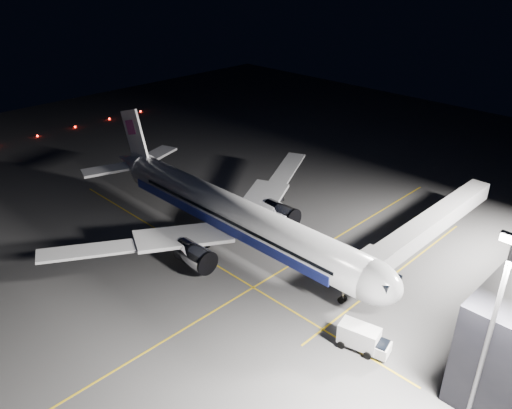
{
  "coord_description": "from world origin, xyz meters",
  "views": [
    {
      "loc": [
        49.52,
        -45.08,
        40.98
      ],
      "look_at": [
        0.91,
        3.66,
        6.0
      ],
      "focal_mm": 35.0,
      "sensor_mm": 36.0,
      "label": 1
    }
  ],
  "objects_px": {
    "safety_cone_b": "(275,219)",
    "safety_cone_c": "(251,204)",
    "safety_cone_a": "(287,214)",
    "airliner": "(230,213)",
    "floodlight_mast_south": "(494,318)",
    "baggage_tug": "(276,196)",
    "jet_bridge": "(426,227)",
    "service_truck": "(363,338)"
  },
  "relations": [
    {
      "from": "floodlight_mast_south",
      "to": "safety_cone_c",
      "type": "relative_size",
      "value": 40.04
    },
    {
      "from": "airliner",
      "to": "jet_bridge",
      "type": "relative_size",
      "value": 1.79
    },
    {
      "from": "safety_cone_a",
      "to": "baggage_tug",
      "type": "bearing_deg",
      "value": 150.58
    },
    {
      "from": "jet_bridge",
      "to": "safety_cone_c",
      "type": "bearing_deg",
      "value": -167.22
    },
    {
      "from": "safety_cone_a",
      "to": "safety_cone_b",
      "type": "relative_size",
      "value": 0.91
    },
    {
      "from": "safety_cone_a",
      "to": "safety_cone_c",
      "type": "xyz_separation_m",
      "value": [
        -7.42,
        -1.57,
        -0.04
      ]
    },
    {
      "from": "safety_cone_a",
      "to": "airliner",
      "type": "bearing_deg",
      "value": -92.23
    },
    {
      "from": "floodlight_mast_south",
      "to": "baggage_tug",
      "type": "relative_size",
      "value": 7.67
    },
    {
      "from": "airliner",
      "to": "baggage_tug",
      "type": "bearing_deg",
      "value": 107.38
    },
    {
      "from": "airliner",
      "to": "safety_cone_b",
      "type": "distance_m",
      "value": 11.05
    },
    {
      "from": "floodlight_mast_south",
      "to": "safety_cone_c",
      "type": "distance_m",
      "value": 52.43
    },
    {
      "from": "airliner",
      "to": "safety_cone_c",
      "type": "relative_size",
      "value": 118.93
    },
    {
      "from": "floodlight_mast_south",
      "to": "baggage_tug",
      "type": "distance_m",
      "value": 52.3
    },
    {
      "from": "floodlight_mast_south",
      "to": "safety_cone_c",
      "type": "height_order",
      "value": "floodlight_mast_south"
    },
    {
      "from": "floodlight_mast_south",
      "to": "safety_cone_b",
      "type": "bearing_deg",
      "value": 158.69
    },
    {
      "from": "safety_cone_c",
      "to": "service_truck",
      "type": "bearing_deg",
      "value": -25.29
    },
    {
      "from": "baggage_tug",
      "to": "safety_cone_b",
      "type": "xyz_separation_m",
      "value": [
        5.17,
        -5.97,
        -0.48
      ]
    },
    {
      "from": "service_truck",
      "to": "safety_cone_c",
      "type": "distance_m",
      "value": 39.06
    },
    {
      "from": "airliner",
      "to": "floodlight_mast_south",
      "type": "distance_m",
      "value": 42.13
    },
    {
      "from": "jet_bridge",
      "to": "floodlight_mast_south",
      "type": "height_order",
      "value": "floodlight_mast_south"
    },
    {
      "from": "airliner",
      "to": "safety_cone_a",
      "type": "distance_m",
      "value": 13.72
    },
    {
      "from": "jet_bridge",
      "to": "safety_cone_c",
      "type": "relative_size",
      "value": 66.55
    },
    {
      "from": "service_truck",
      "to": "safety_cone_a",
      "type": "relative_size",
      "value": 10.65
    },
    {
      "from": "airliner",
      "to": "service_truck",
      "type": "relative_size",
      "value": 9.82
    },
    {
      "from": "jet_bridge",
      "to": "airliner",
      "type": "bearing_deg",
      "value": -141.96
    },
    {
      "from": "floodlight_mast_south",
      "to": "safety_cone_a",
      "type": "height_order",
      "value": "floodlight_mast_south"
    },
    {
      "from": "airliner",
      "to": "jet_bridge",
      "type": "xyz_separation_m",
      "value": [
        23.08,
        18.06,
        -0.58
      ]
    },
    {
      "from": "safety_cone_b",
      "to": "service_truck",
      "type": "bearing_deg",
      "value": -28.59
    },
    {
      "from": "baggage_tug",
      "to": "safety_cone_c",
      "type": "distance_m",
      "value": 5.08
    },
    {
      "from": "safety_cone_b",
      "to": "safety_cone_c",
      "type": "relative_size",
      "value": 1.25
    },
    {
      "from": "service_truck",
      "to": "safety_cone_a",
      "type": "bearing_deg",
      "value": 134.11
    },
    {
      "from": "service_truck",
      "to": "safety_cone_c",
      "type": "bearing_deg",
      "value": 142.02
    },
    {
      "from": "floodlight_mast_south",
      "to": "baggage_tug",
      "type": "xyz_separation_m",
      "value": [
        -46.05,
        21.92,
        -11.57
      ]
    },
    {
      "from": "floodlight_mast_south",
      "to": "jet_bridge",
      "type": "bearing_deg",
      "value": 126.79
    },
    {
      "from": "floodlight_mast_south",
      "to": "safety_cone_c",
      "type": "bearing_deg",
      "value": 160.22
    },
    {
      "from": "floodlight_mast_south",
      "to": "safety_cone_b",
      "type": "relative_size",
      "value": 32.14
    },
    {
      "from": "floodlight_mast_south",
      "to": "safety_cone_a",
      "type": "relative_size",
      "value": 35.22
    },
    {
      "from": "jet_bridge",
      "to": "baggage_tug",
      "type": "relative_size",
      "value": 12.74
    },
    {
      "from": "jet_bridge",
      "to": "floodlight_mast_south",
      "type": "distance_m",
      "value": 31.05
    },
    {
      "from": "service_truck",
      "to": "baggage_tug",
      "type": "height_order",
      "value": "service_truck"
    },
    {
      "from": "safety_cone_a",
      "to": "safety_cone_c",
      "type": "relative_size",
      "value": 1.14
    },
    {
      "from": "floodlight_mast_south",
      "to": "baggage_tug",
      "type": "bearing_deg",
      "value": 154.55
    }
  ]
}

